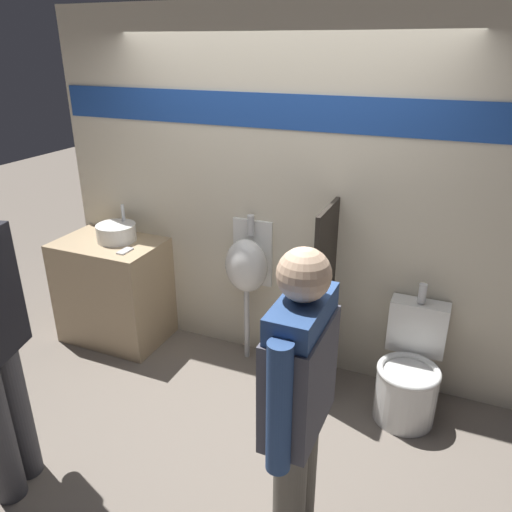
{
  "coord_description": "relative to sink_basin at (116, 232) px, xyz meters",
  "views": [
    {
      "loc": [
        1.27,
        -2.78,
        2.42
      ],
      "look_at": [
        0.0,
        0.17,
        1.05
      ],
      "focal_mm": 35.0,
      "sensor_mm": 36.0,
      "label": 1
    }
  ],
  "objects": [
    {
      "name": "ground_plane",
      "position": [
        1.34,
        -0.33,
        -0.97
      ],
      "size": [
        16.0,
        16.0,
        0.0
      ],
      "primitive_type": "plane",
      "color": "#70665B"
    },
    {
      "name": "display_wall",
      "position": [
        1.34,
        0.26,
        0.39
      ],
      "size": [
        3.74,
        0.07,
        2.7
      ],
      "color": "beige",
      "rests_on": "ground_plane"
    },
    {
      "name": "sink_counter",
      "position": [
        -0.05,
        -0.06,
        -0.52
      ],
      "size": [
        0.87,
        0.59,
        0.9
      ],
      "color": "tan",
      "rests_on": "ground_plane"
    },
    {
      "name": "sink_basin",
      "position": [
        0.0,
        0.0,
        0.0
      ],
      "size": [
        0.32,
        0.32,
        0.28
      ],
      "color": "white",
      "rests_on": "sink_counter"
    },
    {
      "name": "cell_phone",
      "position": [
        0.21,
        -0.18,
        -0.06
      ],
      "size": [
        0.07,
        0.14,
        0.01
      ],
      "color": "#B7B7BC",
      "rests_on": "sink_counter"
    },
    {
      "name": "divider_near_counter",
      "position": [
        1.8,
        -0.01,
        -0.26
      ],
      "size": [
        0.03,
        0.5,
        1.42
      ],
      "color": "#28231E",
      "rests_on": "ground_plane"
    },
    {
      "name": "urinal_near_counter",
      "position": [
        1.14,
        0.11,
        -0.15
      ],
      "size": [
        0.34,
        0.26,
        1.22
      ],
      "color": "silver",
      "rests_on": "ground_plane"
    },
    {
      "name": "toilet",
      "position": [
        2.45,
        -0.08,
        -0.67
      ],
      "size": [
        0.43,
        0.59,
        0.92
      ],
      "color": "white",
      "rests_on": "ground_plane"
    },
    {
      "name": "person_in_vest",
      "position": [
        2.08,
        -1.41,
        0.01
      ],
      "size": [
        0.22,
        0.59,
        1.7
      ],
      "rotation": [
        0.0,
        0.0,
        1.56
      ],
      "color": "#666056",
      "rests_on": "ground_plane"
    }
  ]
}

